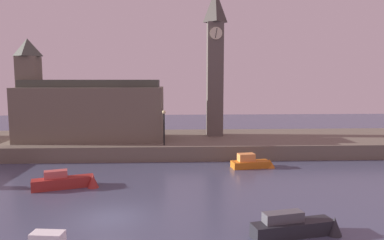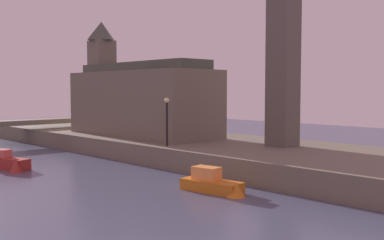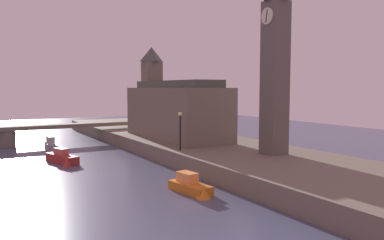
# 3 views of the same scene
# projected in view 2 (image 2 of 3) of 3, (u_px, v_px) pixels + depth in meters

# --- Properties ---
(far_embankment) EXTENTS (70.00, 12.00, 1.50)m
(far_embankment) POSITION_uv_depth(u_px,v_px,m) (191.00, 147.00, 38.94)
(far_embankment) COLOR #6B6051
(far_embankment) RESTS_ON ground
(clock_tower) EXTENTS (2.00, 2.05, 16.70)m
(clock_tower) POSITION_uv_depth(u_px,v_px,m) (284.00, 26.00, 33.05)
(clock_tower) COLOR #5B544C
(clock_tower) RESTS_ON far_embankment
(parliament_hall) EXTENTS (15.40, 5.91, 10.88)m
(parliament_hall) POSITION_uv_depth(u_px,v_px,m) (139.00, 98.00, 42.09)
(parliament_hall) COLOR #6B6051
(parliament_hall) RESTS_ON far_embankment
(streetlamp) EXTENTS (0.36, 0.36, 3.51)m
(streetlamp) POSITION_uv_depth(u_px,v_px,m) (167.00, 116.00, 33.44)
(streetlamp) COLOR black
(streetlamp) RESTS_ON far_embankment
(boat_dinghy_red) EXTENTS (5.07, 2.41, 1.46)m
(boat_dinghy_red) POSITION_uv_depth(u_px,v_px,m) (5.00, 162.00, 32.47)
(boat_dinghy_red) COLOR maroon
(boat_dinghy_red) RESTS_ON ground
(boat_patrol_orange) EXTENTS (4.24, 1.81, 1.42)m
(boat_patrol_orange) POSITION_uv_depth(u_px,v_px,m) (216.00, 184.00, 25.10)
(boat_patrol_orange) COLOR orange
(boat_patrol_orange) RESTS_ON ground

